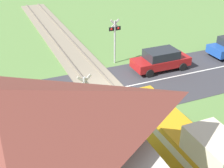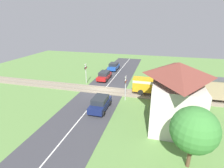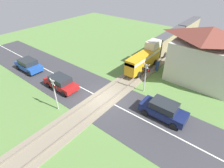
# 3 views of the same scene
# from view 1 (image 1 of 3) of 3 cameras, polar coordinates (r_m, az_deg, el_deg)

# --- Properties ---
(ground_plane) EXTENTS (60.00, 60.00, 0.00)m
(ground_plane) POSITION_cam_1_polar(r_m,az_deg,el_deg) (19.74, -1.55, -1.39)
(ground_plane) COLOR #5B8442
(road_surface) EXTENTS (48.00, 6.40, 0.02)m
(road_surface) POSITION_cam_1_polar(r_m,az_deg,el_deg) (19.74, -1.55, -1.37)
(road_surface) COLOR #38383D
(road_surface) RESTS_ON ground_plane
(track_bed) EXTENTS (2.80, 48.00, 0.24)m
(track_bed) POSITION_cam_1_polar(r_m,az_deg,el_deg) (19.71, -1.55, -1.22)
(track_bed) COLOR gray
(track_bed) RESTS_ON ground_plane
(car_near_crossing) EXTENTS (4.16, 1.86, 1.49)m
(car_near_crossing) POSITION_cam_1_polar(r_m,az_deg,el_deg) (22.63, 8.92, 4.45)
(car_near_crossing) COLOR #A81919
(car_near_crossing) RESTS_ON ground_plane
(car_far_side) EXTENTS (4.12, 1.90, 1.62)m
(car_far_side) POSITION_cam_1_polar(r_m,az_deg,el_deg) (17.05, -18.05, -4.81)
(car_far_side) COLOR #141E4C
(car_far_side) RESTS_ON ground_plane
(crossing_signal_west_approach) EXTENTS (0.90, 0.18, 3.39)m
(crossing_signal_west_approach) POSITION_cam_1_polar(r_m,az_deg,el_deg) (22.96, 0.51, 8.83)
(crossing_signal_west_approach) COLOR #B7B7B7
(crossing_signal_west_approach) RESTS_ON ground_plane
(crossing_signal_east_approach) EXTENTS (0.90, 0.18, 3.39)m
(crossing_signal_east_approach) POSITION_cam_1_polar(r_m,az_deg,el_deg) (14.82, -4.92, -2.62)
(crossing_signal_east_approach) COLOR #B7B7B7
(crossing_signal_east_approach) RESTS_ON ground_plane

